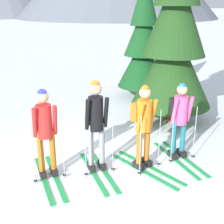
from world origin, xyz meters
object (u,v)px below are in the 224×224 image
skier_in_black (96,122)px  skier_in_pink (180,117)px  pine_tree_mid (175,35)px  skier_in_orange (144,123)px  skier_in_red (45,129)px  pine_tree_near (144,42)px

skier_in_black → skier_in_pink: 1.78m
skier_in_pink → pine_tree_mid: pine_tree_mid is taller
skier_in_orange → skier_in_red: bearing=171.9°
skier_in_red → pine_tree_mid: pine_tree_mid is taller
skier_in_orange → pine_tree_near: bearing=66.8°
skier_in_orange → pine_tree_mid: pine_tree_mid is taller
skier_in_red → skier_in_orange: 1.86m
skier_in_red → skier_in_black: skier_in_black is taller
pine_tree_mid → skier_in_red: bearing=-152.1°
skier_in_black → pine_tree_mid: (2.65, 1.98, 1.36)m
skier_in_black → pine_tree_mid: pine_tree_mid is taller
skier_in_orange → pine_tree_near: 5.08m
skier_in_black → pine_tree_mid: size_ratio=0.35×
skier_in_orange → pine_tree_mid: 3.12m
skier_in_black → pine_tree_near: bearing=57.1°
skier_in_black → pine_tree_near: pine_tree_near is taller
skier_in_black → skier_in_orange: (0.89, -0.18, -0.06)m
pine_tree_near → pine_tree_mid: size_ratio=0.80×
pine_tree_near → pine_tree_mid: bearing=-95.0°
skier_in_black → skier_in_orange: bearing=-11.2°
skier_in_orange → skier_in_pink: (0.89, 0.17, -0.04)m
pine_tree_near → pine_tree_mid: pine_tree_mid is taller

